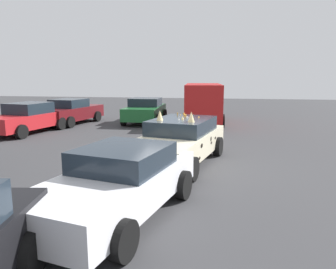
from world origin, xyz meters
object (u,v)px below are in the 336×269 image
(art_car_decorated, at_px, (179,141))
(parked_sedan_behind_right, at_px, (145,110))
(parked_van_far_left, at_px, (203,102))
(parked_sedan_near_right, at_px, (119,182))
(parked_sedan_near_left, at_px, (71,112))
(parked_sedan_row_back_center, at_px, (28,118))

(art_car_decorated, distance_m, parked_sedan_behind_right, 8.85)
(parked_van_far_left, bearing_deg, parked_sedan_near_right, -7.88)
(parked_sedan_near_left, bearing_deg, parked_van_far_left, -69.28)
(art_car_decorated, bearing_deg, parked_van_far_left, -168.99)
(parked_sedan_near_left, distance_m, parked_sedan_row_back_center, 3.14)
(parked_sedan_near_right, xyz_separation_m, parked_sedan_near_left, (11.16, 6.53, 0.03))
(parked_sedan_near_right, distance_m, parked_sedan_row_back_center, 10.83)
(parked_van_far_left, distance_m, parked_sedan_near_left, 7.51)
(parked_van_far_left, bearing_deg, art_car_decorated, -5.54)
(parked_sedan_near_right, height_order, parked_sedan_near_left, parked_sedan_near_left)
(parked_van_far_left, xyz_separation_m, parked_sedan_row_back_center, (-4.50, 8.02, -0.54))
(parked_sedan_near_right, relative_size, parked_sedan_row_back_center, 1.01)
(art_car_decorated, height_order, parked_sedan_behind_right, art_car_decorated)
(parked_sedan_near_right, xyz_separation_m, parked_sedan_row_back_center, (8.09, 7.19, 0.04))
(parked_van_far_left, height_order, parked_sedan_near_right, parked_van_far_left)
(parked_sedan_behind_right, bearing_deg, parked_van_far_left, 94.80)
(parked_sedan_near_left, bearing_deg, parked_sedan_behind_right, -65.20)
(parked_sedan_behind_right, distance_m, parked_sedan_row_back_center, 6.29)
(parked_van_far_left, xyz_separation_m, parked_sedan_near_left, (-1.44, 7.35, -0.55))
(art_car_decorated, bearing_deg, parked_sedan_near_left, -122.80)
(parked_sedan_near_right, distance_m, parked_sedan_near_left, 12.93)
(parked_sedan_behind_right, xyz_separation_m, parked_sedan_row_back_center, (-4.16, 4.72, -0.02))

